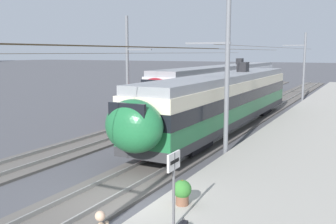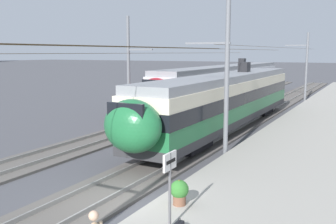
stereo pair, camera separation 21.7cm
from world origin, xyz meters
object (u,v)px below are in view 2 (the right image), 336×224
train_far_track (227,80)px  catenary_mast_far_side (130,68)px  train_near_platform (225,99)px  catenary_mast_mid (224,76)px  platform_sign (170,173)px  catenary_mast_east (305,66)px  potted_plant_platform_edge (179,191)px

train_far_track → catenary_mast_far_side: bearing=173.8°
train_near_platform → catenary_mast_mid: (-5.84, -1.99, 1.91)m
platform_sign → catenary_mast_far_side: bearing=36.8°
catenary_mast_far_side → platform_sign: bearing=-143.2°
catenary_mast_east → platform_sign: bearing=-176.9°
catenary_mast_mid → catenary_mast_far_side: bearing=58.2°
catenary_mast_east → catenary_mast_far_side: 21.03m
catenary_mast_east → potted_plant_platform_edge: bearing=-177.6°
catenary_mast_far_side → train_near_platform: bearing=-90.7°
platform_sign → potted_plant_platform_edge: platform_sign is taller
catenary_mast_east → potted_plant_platform_edge: catenary_mast_east is taller
potted_plant_platform_edge → catenary_mast_east: bearing=2.4°
catenary_mast_mid → catenary_mast_far_side: catenary_mast_mid is taller
train_near_platform → platform_sign: train_near_platform is taller
train_far_track → catenary_mast_mid: 23.73m
train_near_platform → catenary_mast_far_side: catenary_mast_far_side is taller
catenary_mast_mid → catenary_mast_east: bearing=0.0°
catenary_mast_mid → potted_plant_platform_edge: bearing=-170.2°
train_far_track → potted_plant_platform_edge: 31.34m
catenary_mast_east → platform_sign: (-33.93, -1.84, -1.94)m
train_near_platform → train_far_track: size_ratio=0.73×
catenary_mast_mid → catenary_mast_east: catenary_mast_mid is taller
train_far_track → potted_plant_platform_edge: (-29.96, -9.08, -1.42)m
train_far_track → platform_sign: 33.02m
catenary_mast_far_side → potted_plant_platform_edge: bearing=-141.3°
catenary_mast_mid → train_far_track: bearing=19.2°
train_near_platform → catenary_mast_mid: bearing=-161.2°
train_far_track → platform_sign: (-31.60, -9.59, -0.28)m
train_near_platform → catenary_mast_far_side: 7.80m
catenary_mast_far_side → potted_plant_platform_edge: catenary_mast_far_side is taller
catenary_mast_mid → catenary_mast_east: size_ratio=1.00×
train_far_track → train_near_platform: bearing=-160.7°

